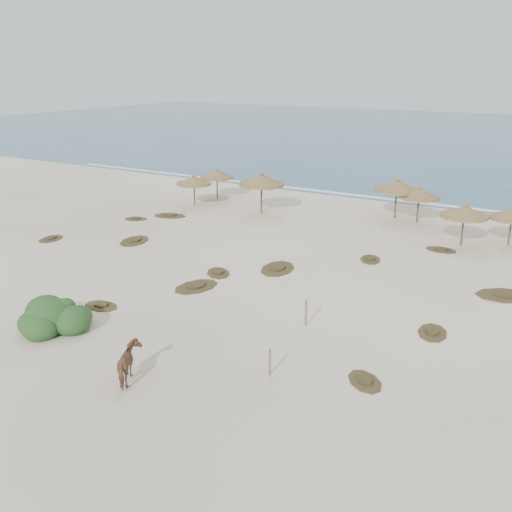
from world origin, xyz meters
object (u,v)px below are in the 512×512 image
at_px(horse, 129,364).
at_px(bush, 52,318).
at_px(palapa_1, 194,181).
at_px(palapa_0, 217,174).

height_order(horse, bush, horse).
bearing_deg(bush, palapa_1, 111.14).
height_order(palapa_0, horse, palapa_0).
height_order(palapa_1, horse, palapa_1).
relative_size(palapa_0, bush, 0.84).
bearing_deg(bush, horse, -15.13).
height_order(palapa_0, palapa_1, palapa_0).
xyz_separation_m(palapa_0, palapa_1, (-0.10, -3.05, -0.04)).
bearing_deg(palapa_1, horse, -58.47).
xyz_separation_m(palapa_0, horse, (13.88, -25.85, -1.37)).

